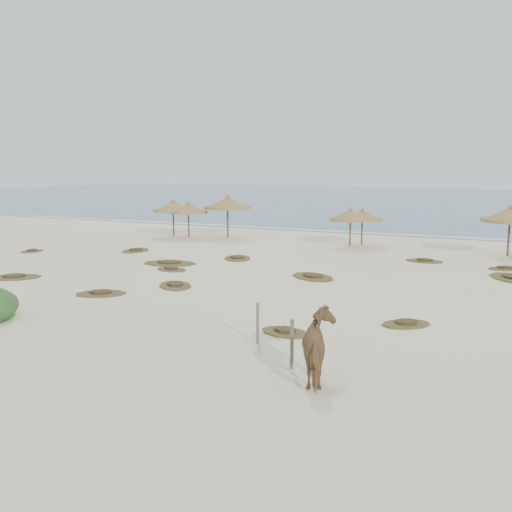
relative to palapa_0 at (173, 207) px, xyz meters
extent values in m
plane|color=#F4E9C9|center=(12.23, -17.91, -2.17)|extent=(160.00, 160.00, 0.00)
cube|color=#285479|center=(12.23, 57.09, -2.17)|extent=(200.00, 100.00, 0.01)
cube|color=white|center=(12.23, 8.09, -2.17)|extent=(70.00, 0.60, 0.01)
cylinder|color=#513B29|center=(0.00, 0.00, -1.13)|extent=(0.12, 0.12, 2.09)
cylinder|color=olive|center=(0.00, 0.00, -0.26)|extent=(3.67, 3.67, 0.18)
cone|color=olive|center=(0.00, 0.00, 0.07)|extent=(3.54, 3.54, 0.75)
cone|color=olive|center=(0.00, 0.00, 0.52)|extent=(0.36, 0.36, 0.22)
cylinder|color=#513B29|center=(1.30, 0.05, -1.18)|extent=(0.11, 0.11, 1.99)
cylinder|color=olive|center=(1.30, 0.05, -0.36)|extent=(3.16, 3.16, 0.17)
cone|color=olive|center=(1.30, 0.05, -0.04)|extent=(3.05, 3.05, 0.71)
cone|color=olive|center=(1.30, 0.05, 0.38)|extent=(0.34, 0.34, 0.21)
cylinder|color=#513B29|center=(3.83, 1.37, -1.00)|extent=(0.13, 0.13, 2.35)
cylinder|color=olive|center=(3.83, 1.37, -0.03)|extent=(3.47, 3.47, 0.20)
cone|color=olive|center=(3.83, 1.37, 0.34)|extent=(3.36, 3.36, 0.84)
cone|color=olive|center=(3.83, 1.37, 0.84)|extent=(0.40, 0.40, 0.25)
cylinder|color=#513B29|center=(13.39, 0.30, -1.21)|extent=(0.11, 0.11, 1.92)
cylinder|color=olive|center=(13.39, 0.30, -0.42)|extent=(3.48, 3.48, 0.16)
cone|color=olive|center=(13.39, 0.30, -0.12)|extent=(3.36, 3.36, 0.69)
cone|color=olive|center=(13.39, 0.30, 0.29)|extent=(0.33, 0.33, 0.20)
cylinder|color=#513B29|center=(13.83, 1.55, -1.25)|extent=(0.11, 0.11, 1.85)
cylinder|color=olive|center=(13.83, 1.55, -0.48)|extent=(3.17, 3.17, 0.16)
cone|color=olive|center=(13.83, 1.55, -0.19)|extent=(3.07, 3.07, 0.66)
cone|color=olive|center=(13.83, 1.55, 0.20)|extent=(0.32, 0.32, 0.19)
cylinder|color=#513B29|center=(22.76, 0.40, -1.04)|extent=(0.13, 0.13, 2.27)
cylinder|color=olive|center=(22.76, 0.40, -0.10)|extent=(3.69, 3.69, 0.19)
cone|color=olive|center=(22.76, 0.40, 0.26)|extent=(3.57, 3.57, 0.81)
cone|color=olive|center=(22.76, 0.40, 0.74)|extent=(0.39, 0.39, 0.24)
imported|color=brown|center=(19.43, -22.74, -1.32)|extent=(1.66, 2.22, 1.70)
cylinder|color=brown|center=(18.47, -22.23, -1.52)|extent=(0.13, 0.13, 1.30)
cylinder|color=brown|center=(16.77, -20.69, -1.56)|extent=(0.09, 0.09, 1.21)
camera|label=1|loc=(23.71, -35.27, 2.98)|focal=40.00mm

